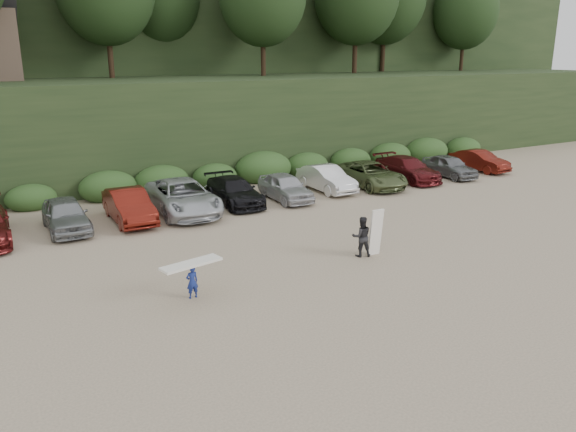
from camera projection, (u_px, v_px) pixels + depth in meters
ground at (342, 268)px, 20.54m from camera, size 120.00×120.00×0.00m
hillside_backdrop at (99, 8)px, 47.28m from camera, size 90.00×41.50×28.00m
parked_cars at (185, 198)px, 27.46m from camera, size 39.71×5.92×1.61m
child_surfer at (192, 274)px, 17.79m from camera, size 2.08×0.95×1.21m
adult_surfer at (363, 236)px, 21.52m from camera, size 1.25×0.84×1.87m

